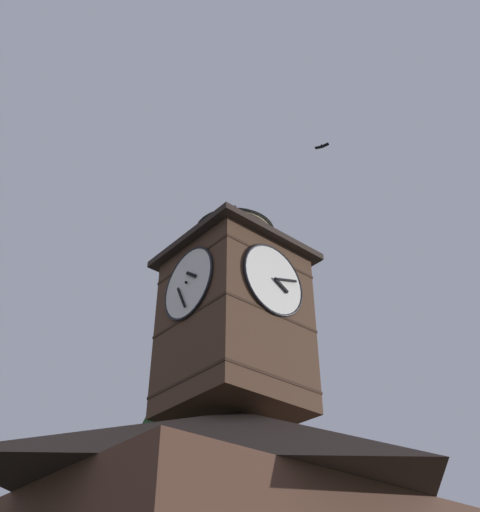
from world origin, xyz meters
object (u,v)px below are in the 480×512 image
Objects in this scene: clock_tower at (234,310)px; pine_tree_behind at (176,503)px; flying_bird_high at (322,146)px; moon at (189,477)px.

clock_tower is 0.55× the size of pine_tree_behind.
pine_tree_behind is 26.35× the size of flying_bird_high.
moon is (-18.81, -28.46, 2.68)m from clock_tower.
moon is at bearing -123.46° from clock_tower.
pine_tree_behind is 31.40m from moon.
flying_bird_high reaches higher than pine_tree_behind.
flying_bird_high is at bearing 99.76° from pine_tree_behind.
flying_bird_high is (-2.08, 3.17, 7.24)m from clock_tower.
clock_tower reaches higher than moon.
pine_tree_behind reaches higher than moon.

